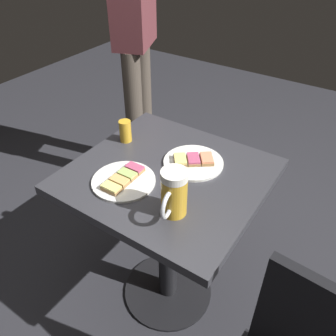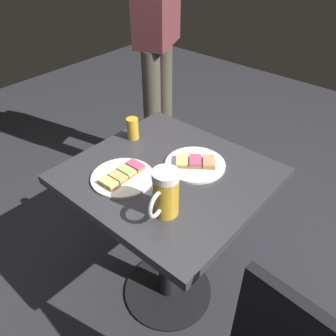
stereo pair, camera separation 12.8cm
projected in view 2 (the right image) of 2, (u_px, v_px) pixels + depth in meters
name	position (u px, v px, depth m)	size (l,w,h in m)	color
ground_plane	(168.00, 290.00, 1.77)	(6.00, 6.00, 0.00)	#28282D
cafe_table	(168.00, 208.00, 1.41)	(0.67, 0.71, 0.77)	black
plate_near	(195.00, 164.00, 1.33)	(0.23, 0.23, 0.03)	white
plate_far	(123.00, 176.00, 1.26)	(0.23, 0.23, 0.03)	white
beer_mug	(165.00, 194.00, 1.08)	(0.14, 0.09, 0.17)	gold
beer_glass_small	(133.00, 129.00, 1.46)	(0.05, 0.05, 0.09)	gold
patron_standing	(157.00, 30.00, 1.95)	(0.36, 0.29, 1.74)	#51473D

